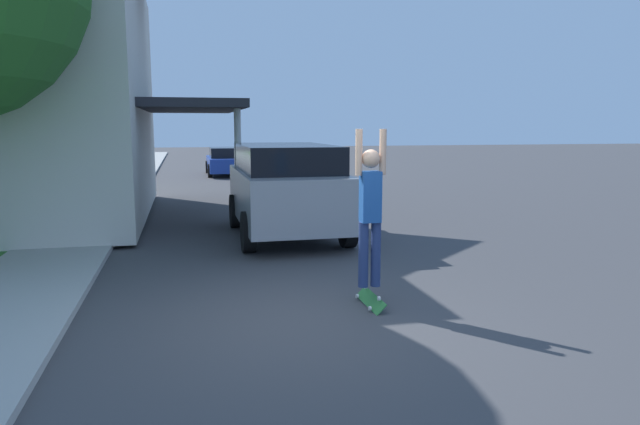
% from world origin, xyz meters
% --- Properties ---
extents(ground_plane, '(120.00, 120.00, 0.00)m').
position_xyz_m(ground_plane, '(0.00, 0.00, 0.00)').
color(ground_plane, '#3D3D3F').
extents(sidewalk, '(1.80, 80.00, 0.10)m').
position_xyz_m(sidewalk, '(-3.60, 6.00, 0.05)').
color(sidewalk, '#9E9E99').
rests_on(sidewalk, ground_plane).
extents(suv_parked, '(2.20, 4.45, 1.98)m').
position_xyz_m(suv_parked, '(0.82, 5.39, 1.08)').
color(suv_parked, gray).
rests_on(suv_parked, ground_plane).
extents(car_down_street, '(1.92, 4.35, 1.34)m').
position_xyz_m(car_down_street, '(0.72, 21.62, 0.67)').
color(car_down_street, navy).
rests_on(car_down_street, ground_plane).
extents(skateboarder, '(0.41, 0.24, 2.05)m').
position_xyz_m(skateboarder, '(1.02, 0.27, 1.36)').
color(skateboarder, navy).
rests_on(skateboarder, ground_plane).
extents(skateboard, '(0.22, 0.79, 0.23)m').
position_xyz_m(skateboard, '(1.06, 0.33, 0.09)').
color(skateboard, '#337F3D').
rests_on(skateboard, ground_plane).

